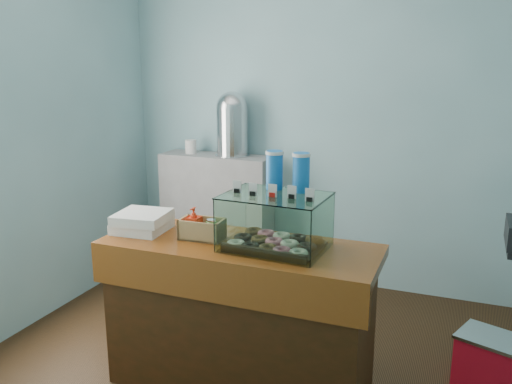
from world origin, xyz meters
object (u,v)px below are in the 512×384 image
at_px(display_case, 278,218).
at_px(red_cooler, 490,362).
at_px(counter, 239,315).
at_px(coffee_urn, 232,122).

distance_m(display_case, red_cooler, 1.56).
xyz_separation_m(counter, display_case, (0.22, 0.04, 0.61)).
distance_m(counter, coffee_urn, 1.99).
height_order(display_case, red_cooler, display_case).
xyz_separation_m(display_case, coffee_urn, (-0.97, 1.55, 0.33)).
relative_size(counter, coffee_urn, 2.87).
bearing_deg(red_cooler, display_case, -137.19).
distance_m(counter, display_case, 0.65).
height_order(counter, coffee_urn, coffee_urn).
relative_size(counter, red_cooler, 3.56).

